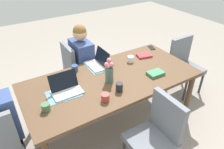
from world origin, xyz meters
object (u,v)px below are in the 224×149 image
(person_head_left_left_near, at_px, (1,133))
(coffee_mug_centre_left, at_px, (75,68))
(chair_head_right_left_far, at_px, (184,63))
(coffee_mug_far_left, at_px, (105,97))
(dining_table, at_px, (112,83))
(coffee_mug_near_left, at_px, (119,87))
(flower_vase, at_px, (109,71))
(phone_black, at_px, (152,48))
(person_far_left_mid, at_px, (83,67))
(book_red_cover, at_px, (156,73))
(chair_far_left_mid, at_px, (77,68))
(laptop_far_left_mid, at_px, (98,63))
(coffee_mug_centre_right, at_px, (46,107))
(chair_near_right_near, at_px, (157,133))
(book_blue_cover, at_px, (144,55))
(coffee_mug_near_right, at_px, (131,59))
(laptop_head_left_left_near, at_px, (66,89))

(person_head_left_left_near, height_order, coffee_mug_centre_left, person_head_left_left_near)
(chair_head_right_left_far, bearing_deg, coffee_mug_far_left, -166.82)
(dining_table, bearing_deg, coffee_mug_centre_left, 129.64)
(coffee_mug_near_left, relative_size, coffee_mug_far_left, 1.16)
(flower_vase, relative_size, phone_black, 1.96)
(person_far_left_mid, xyz_separation_m, book_red_cover, (0.55, -0.99, 0.24))
(chair_far_left_mid, bearing_deg, flower_vase, -86.20)
(laptop_far_left_mid, height_order, coffee_mug_centre_right, laptop_far_left_mid)
(chair_far_left_mid, xyz_separation_m, book_red_cover, (0.62, -1.05, 0.27))
(chair_far_left_mid, relative_size, person_far_left_mid, 0.75)
(flower_vase, bearing_deg, chair_near_right_near, -81.22)
(chair_far_left_mid, distance_m, coffee_mug_centre_right, 1.25)
(chair_far_left_mid, distance_m, book_blue_cover, 1.04)
(chair_head_right_left_far, bearing_deg, phone_black, 144.36)
(laptop_far_left_mid, height_order, coffee_mug_centre_left, laptop_far_left_mid)
(laptop_far_left_mid, distance_m, phone_black, 0.96)
(chair_head_right_left_far, height_order, laptop_far_left_mid, laptop_far_left_mid)
(laptop_far_left_mid, bearing_deg, book_red_cover, -49.04)
(person_head_left_left_near, height_order, book_red_cover, person_head_left_left_near)
(book_blue_cover, bearing_deg, coffee_mug_near_right, -161.27)
(laptop_head_left_left_near, relative_size, coffee_mug_near_right, 3.69)
(chair_head_right_left_far, bearing_deg, coffee_mug_centre_right, -174.48)
(laptop_far_left_mid, distance_m, coffee_mug_centre_right, 0.99)
(person_head_left_left_near, relative_size, coffee_mug_near_right, 13.77)
(coffee_mug_centre_left, height_order, coffee_mug_centre_right, coffee_mug_centre_left)
(person_far_left_mid, xyz_separation_m, coffee_mug_near_right, (0.48, -0.56, 0.26))
(person_far_left_mid, distance_m, coffee_mug_centre_left, 0.54)
(person_head_left_left_near, height_order, coffee_mug_near_left, person_head_left_left_near)
(person_head_left_left_near, distance_m, chair_head_right_left_far, 2.71)
(dining_table, xyz_separation_m, flower_vase, (-0.06, -0.04, 0.21))
(dining_table, distance_m, book_blue_cover, 0.73)
(person_head_left_left_near, relative_size, phone_black, 7.97)
(chair_near_right_near, distance_m, flower_vase, 0.85)
(coffee_mug_centre_left, bearing_deg, book_blue_cover, -8.57)
(laptop_far_left_mid, relative_size, coffee_mug_centre_left, 3.86)
(person_far_left_mid, relative_size, book_red_cover, 5.97)
(person_far_left_mid, xyz_separation_m, phone_black, (1.01, -0.38, 0.22))
(dining_table, relative_size, book_blue_cover, 10.63)
(person_head_left_left_near, distance_m, coffee_mug_centre_left, 1.08)
(chair_head_right_left_far, relative_size, coffee_mug_centre_left, 10.85)
(coffee_mug_centre_left, bearing_deg, coffee_mug_far_left, -87.15)
(book_blue_cover, bearing_deg, coffee_mug_centre_right, -152.61)
(chair_far_left_mid, distance_m, person_far_left_mid, 0.10)
(chair_near_right_near, relative_size, book_red_cover, 4.50)
(chair_near_right_near, relative_size, laptop_far_left_mid, 2.81)
(person_head_left_left_near, xyz_separation_m, laptop_far_left_mid, (1.31, 0.33, 0.26))
(flower_vase, xyz_separation_m, laptop_head_left_left_near, (-0.51, 0.08, -0.10))
(book_blue_cover, bearing_deg, coffee_mug_centre_left, -175.00)
(chair_near_right_near, bearing_deg, dining_table, 93.81)
(coffee_mug_far_left, xyz_separation_m, book_blue_cover, (0.97, 0.56, -0.03))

